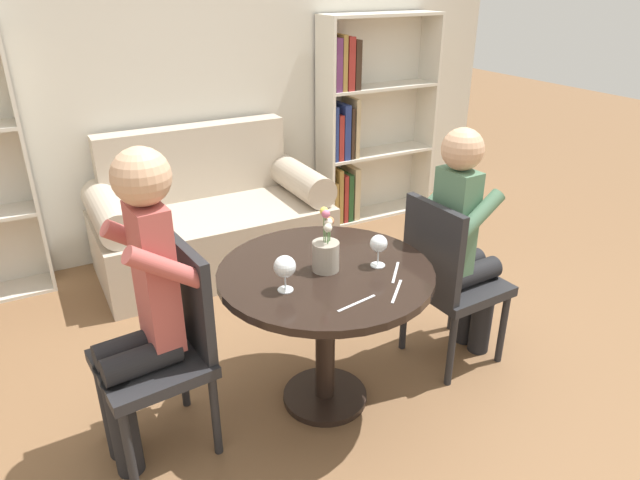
% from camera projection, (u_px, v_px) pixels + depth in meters
% --- Properties ---
extents(ground_plane, '(16.00, 16.00, 0.00)m').
position_uv_depth(ground_plane, '(325.00, 398.00, 2.74)').
color(ground_plane, brown).
extents(back_wall, '(5.20, 0.05, 2.70)m').
position_uv_depth(back_wall, '(178.00, 57.00, 3.80)').
color(back_wall, beige).
rests_on(back_wall, ground_plane).
extents(round_table, '(0.94, 0.94, 0.70)m').
position_uv_depth(round_table, '(325.00, 297.00, 2.51)').
color(round_table, black).
rests_on(round_table, ground_plane).
extents(couch, '(1.52, 0.80, 0.92)m').
position_uv_depth(couch, '(211.00, 222.00, 3.90)').
color(couch, '#B7A893').
rests_on(couch, ground_plane).
extents(bookshelf_right, '(0.97, 0.28, 1.59)m').
position_uv_depth(bookshelf_right, '(361.00, 125.00, 4.52)').
color(bookshelf_right, silver).
rests_on(bookshelf_right, ground_plane).
extents(chair_left, '(0.46, 0.46, 0.90)m').
position_uv_depth(chair_left, '(167.00, 343.00, 2.31)').
color(chair_left, '#232326').
rests_on(chair_left, ground_plane).
extents(chair_right, '(0.44, 0.44, 0.90)m').
position_uv_depth(chair_right, '(447.00, 276.00, 2.82)').
color(chair_right, '#232326').
rests_on(chair_right, ground_plane).
extents(person_left, '(0.44, 0.37, 1.32)m').
position_uv_depth(person_left, '(140.00, 305.00, 2.17)').
color(person_left, black).
rests_on(person_left, ground_plane).
extents(person_right, '(0.43, 0.36, 1.24)m').
position_uv_depth(person_right, '(464.00, 243.00, 2.80)').
color(person_right, black).
rests_on(person_right, ground_plane).
extents(wine_glass_left, '(0.09, 0.09, 0.15)m').
position_uv_depth(wine_glass_left, '(285.00, 268.00, 2.24)').
color(wine_glass_left, white).
rests_on(wine_glass_left, round_table).
extents(wine_glass_right, '(0.08, 0.08, 0.14)m').
position_uv_depth(wine_glass_right, '(379.00, 245.00, 2.44)').
color(wine_glass_right, white).
rests_on(wine_glass_right, round_table).
extents(flower_vase, '(0.12, 0.12, 0.28)m').
position_uv_depth(flower_vase, '(326.00, 251.00, 2.42)').
color(flower_vase, '#9E9384').
rests_on(flower_vase, round_table).
extents(knife_left_setting, '(0.19, 0.04, 0.00)m').
position_uv_depth(knife_left_setting, '(357.00, 303.00, 2.20)').
color(knife_left_setting, silver).
rests_on(knife_left_setting, round_table).
extents(fork_left_setting, '(0.14, 0.15, 0.00)m').
position_uv_depth(fork_left_setting, '(396.00, 272.00, 2.42)').
color(fork_left_setting, silver).
rests_on(fork_left_setting, round_table).
extents(knife_right_setting, '(0.14, 0.14, 0.00)m').
position_uv_depth(knife_right_setting, '(397.00, 291.00, 2.28)').
color(knife_right_setting, silver).
rests_on(knife_right_setting, round_table).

